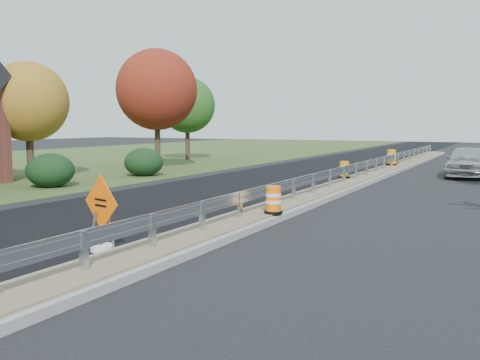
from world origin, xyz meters
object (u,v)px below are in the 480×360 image
at_px(barrel_median_far, 391,158).
at_px(caution_sign, 102,232).
at_px(barrel_median_mid, 344,170).
at_px(barrel_median_near, 273,200).
at_px(car_silver, 467,161).

bearing_deg(barrel_median_far, caution_sign, -92.49).
distance_m(caution_sign, barrel_median_mid, 15.97).
height_order(caution_sign, barrel_median_near, caution_sign).
relative_size(barrel_median_mid, barrel_median_far, 0.82).
bearing_deg(barrel_median_near, car_silver, 76.84).
height_order(caution_sign, barrel_median_far, caution_sign).
relative_size(barrel_median_far, car_silver, 0.20).
distance_m(caution_sign, car_silver, 22.32).
relative_size(barrel_median_near, barrel_median_far, 0.81).
xyz_separation_m(caution_sign, car_silver, (5.71, 21.57, 0.40)).
xyz_separation_m(barrel_median_near, barrel_median_far, (-0.77, 19.91, 0.09)).
bearing_deg(caution_sign, barrel_median_far, 102.92).
distance_m(barrel_median_near, barrel_median_mid, 10.89).
bearing_deg(barrel_median_far, car_silver, -36.85).
relative_size(caution_sign, barrel_median_mid, 2.15).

